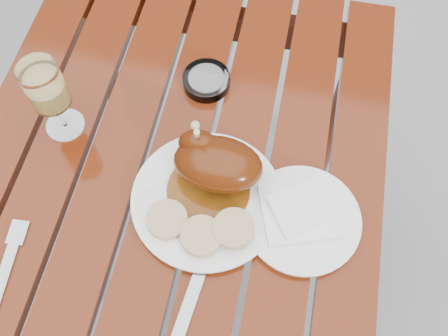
# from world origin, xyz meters

# --- Properties ---
(ground) EXTENTS (60.00, 60.00, 0.00)m
(ground) POSITION_xyz_m (0.00, 0.00, 0.00)
(ground) COLOR slate
(ground) RESTS_ON ground
(table) EXTENTS (0.80, 1.20, 0.75)m
(table) POSITION_xyz_m (0.00, 0.00, 0.38)
(table) COLOR #631F0B
(table) RESTS_ON ground
(dinner_plate) EXTENTS (0.30, 0.30, 0.02)m
(dinner_plate) POSITION_xyz_m (0.08, 0.04, 0.76)
(dinner_plate) COLOR white
(dinner_plate) RESTS_ON table
(roast_duck) EXTENTS (0.17, 0.16, 0.12)m
(roast_duck) POSITION_xyz_m (0.08, 0.09, 0.81)
(roast_duck) COLOR #60310B
(roast_duck) RESTS_ON dinner_plate
(bread_dumplings) EXTENTS (0.19, 0.10, 0.02)m
(bread_dumplings) POSITION_xyz_m (0.08, -0.02, 0.78)
(bread_dumplings) COLOR tan
(bread_dumplings) RESTS_ON dinner_plate
(wine_glass) EXTENTS (0.10, 0.10, 0.18)m
(wine_glass) POSITION_xyz_m (-0.23, 0.14, 0.84)
(wine_glass) COLOR #E2C966
(wine_glass) RESTS_ON table
(side_plate) EXTENTS (0.23, 0.23, 0.02)m
(side_plate) POSITION_xyz_m (0.26, 0.03, 0.76)
(side_plate) COLOR white
(side_plate) RESTS_ON table
(napkin) EXTENTS (0.16, 0.15, 0.01)m
(napkin) POSITION_xyz_m (0.25, 0.04, 0.77)
(napkin) COLOR white
(napkin) RESTS_ON side_plate
(ashtray) EXTENTS (0.13, 0.13, 0.02)m
(ashtray) POSITION_xyz_m (0.02, 0.30, 0.76)
(ashtray) COLOR #B2B7BC
(ashtray) RESTS_ON table
(fork) EXTENTS (0.03, 0.16, 0.01)m
(fork) POSITION_xyz_m (-0.23, -0.16, 0.75)
(fork) COLOR gray
(fork) RESTS_ON table
(knife) EXTENTS (0.05, 0.23, 0.01)m
(knife) POSITION_xyz_m (0.10, -0.10, 0.75)
(knife) COLOR gray
(knife) RESTS_ON table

